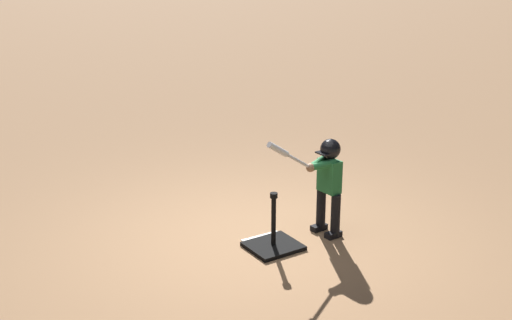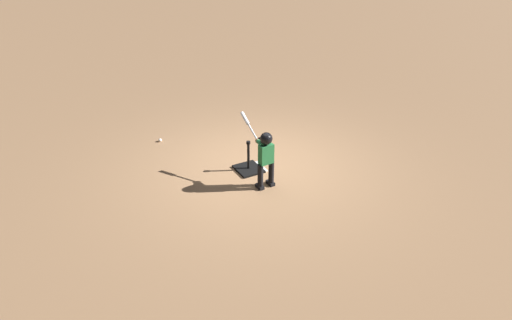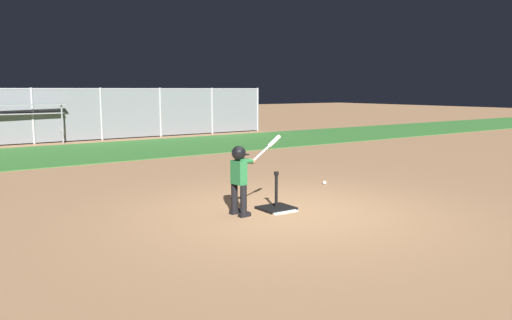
{
  "view_description": "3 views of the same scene",
  "coord_description": "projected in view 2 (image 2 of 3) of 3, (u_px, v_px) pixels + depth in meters",
  "views": [
    {
      "loc": [
        3.67,
        5.63,
        3.23
      ],
      "look_at": [
        -0.03,
        -0.02,
        0.87
      ],
      "focal_mm": 50.0,
      "sensor_mm": 36.0,
      "label": 1
    },
    {
      "loc": [
        -5.92,
        3.36,
        3.76
      ],
      "look_at": [
        -0.76,
        0.47,
        0.6
      ],
      "focal_mm": 28.0,
      "sensor_mm": 36.0,
      "label": 2
    },
    {
      "loc": [
        -4.72,
        -5.84,
        1.88
      ],
      "look_at": [
        -0.24,
        0.55,
        0.76
      ],
      "focal_mm": 35.0,
      "sensor_mm": 36.0,
      "label": 3
    }
  ],
  "objects": [
    {
      "name": "baseball",
      "position": [
        160.0,
        140.0,
        8.69
      ],
      "size": [
        0.07,
        0.07,
        0.07
      ],
      "primitive_type": "sphere",
      "color": "white",
      "rests_on": "ground_plane"
    },
    {
      "name": "batting_tee",
      "position": [
        249.0,
        167.0,
        7.58
      ],
      "size": [
        0.51,
        0.46,
        0.6
      ],
      "color": "black",
      "rests_on": "ground_plane"
    },
    {
      "name": "home_plate",
      "position": [
        253.0,
        169.0,
        7.63
      ],
      "size": [
        0.45,
        0.45,
        0.02
      ],
      "primitive_type": "cube",
      "rotation": [
        0.0,
        0.0,
        -0.03
      ],
      "color": "white",
      "rests_on": "ground_plane"
    },
    {
      "name": "ground_plane",
      "position": [
        258.0,
        165.0,
        7.77
      ],
      "size": [
        90.0,
        90.0,
        0.0
      ],
      "primitive_type": "plane",
      "color": "#99704C"
    },
    {
      "name": "batter_child",
      "position": [
        265.0,
        153.0,
        6.79
      ],
      "size": [
        0.92,
        0.33,
        1.17
      ],
      "color": "black",
      "rests_on": "ground_plane"
    }
  ]
}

